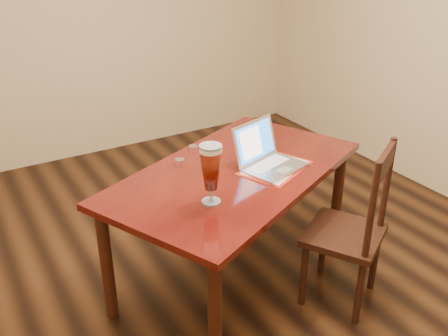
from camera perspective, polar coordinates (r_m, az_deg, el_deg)
ground at (r=3.29m, az=-0.13°, el=-13.39°), size 5.00×5.00×0.00m
dining_table at (r=3.01m, az=1.29°, el=-1.66°), size 1.87×1.51×1.10m
dining_chair at (r=3.01m, az=14.28°, el=-7.01°), size 0.59×0.58×1.03m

